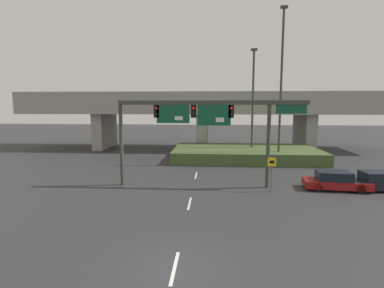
% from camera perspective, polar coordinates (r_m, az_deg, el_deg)
% --- Properties ---
extents(ground_plane, '(160.00, 160.00, 0.00)m').
position_cam_1_polar(ground_plane, '(12.52, -3.28, -22.25)').
color(ground_plane, '#2D2D30').
extents(lane_markings, '(0.14, 32.36, 0.01)m').
position_cam_1_polar(lane_markings, '(26.45, 0.77, -6.01)').
color(lane_markings, silver).
rests_on(lane_markings, ground).
extents(signal_gantry, '(14.01, 0.44, 6.50)m').
position_cam_1_polar(signal_gantry, '(22.22, 2.33, 4.97)').
color(signal_gantry, '#383D33').
rests_on(signal_gantry, ground).
extents(speed_limit_sign, '(0.60, 0.11, 2.52)m').
position_cam_1_polar(speed_limit_sign, '(22.05, 14.92, -4.67)').
color(speed_limit_sign, '#4C4C4C').
rests_on(speed_limit_sign, ground).
extents(highway_light_pole_near, '(0.70, 0.36, 12.37)m').
position_cam_1_polar(highway_light_pole_near, '(35.06, 11.50, 8.00)').
color(highway_light_pole_near, '#383D33').
rests_on(highway_light_pole_near, ground).
extents(highway_light_pole_far, '(0.70, 0.36, 15.86)m').
position_cam_1_polar(highway_light_pole_far, '(32.43, 16.62, 10.98)').
color(highway_light_pole_far, '#383D33').
rests_on(highway_light_pole_far, ground).
extents(overpass_bridge, '(49.37, 8.24, 7.81)m').
position_cam_1_polar(overpass_bridge, '(41.84, 2.00, 6.55)').
color(overpass_bridge, gray).
rests_on(overpass_bridge, ground).
extents(grass_embankment, '(16.19, 8.63, 1.27)m').
position_cam_1_polar(grass_embankment, '(34.58, 10.17, -1.82)').
color(grass_embankment, '#42562D').
rests_on(grass_embankment, ground).
extents(parked_sedan_near_right, '(4.70, 2.22, 1.36)m').
position_cam_1_polar(parked_sedan_near_right, '(24.47, 25.62, -6.38)').
color(parked_sedan_near_right, maroon).
rests_on(parked_sedan_near_right, ground).
extents(parked_sedan_mid_right, '(4.68, 1.96, 1.37)m').
position_cam_1_polar(parked_sedan_mid_right, '(25.87, 32.27, -6.08)').
color(parked_sedan_mid_right, black).
rests_on(parked_sedan_mid_right, ground).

